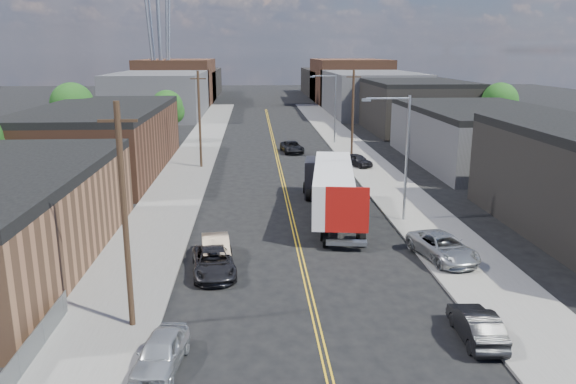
{
  "coord_description": "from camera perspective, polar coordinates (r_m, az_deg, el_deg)",
  "views": [
    {
      "loc": [
        -2.72,
        -13.1,
        11.96
      ],
      "look_at": [
        -0.39,
        24.27,
        2.5
      ],
      "focal_mm": 35.0,
      "sensor_mm": 36.0,
      "label": 1
    }
  ],
  "objects": [
    {
      "name": "ground",
      "position": [
        74.12,
        -1.43,
        4.89
      ],
      "size": [
        260.0,
        260.0,
        0.0
      ],
      "primitive_type": "plane",
      "color": "black",
      "rests_on": "ground"
    },
    {
      "name": "centerline",
      "position": [
        59.38,
        -0.87,
        2.56
      ],
      "size": [
        0.32,
        120.0,
        0.01
      ],
      "primitive_type": "cube",
      "color": "gold",
      "rests_on": "ground"
    },
    {
      "name": "sidewalk_left",
      "position": [
        59.69,
        -10.03,
        2.47
      ],
      "size": [
        5.0,
        140.0,
        0.15
      ],
      "primitive_type": "cube",
      "color": "slate",
      "rests_on": "ground"
    },
    {
      "name": "sidewalk_right",
      "position": [
        60.55,
        8.15,
        2.71
      ],
      "size": [
        5.0,
        140.0,
        0.15
      ],
      "primitive_type": "cube",
      "color": "slate",
      "rests_on": "ground"
    },
    {
      "name": "warehouse_brown",
      "position": [
        59.74,
        -18.42,
        5.12
      ],
      "size": [
        12.0,
        26.0,
        6.6
      ],
      "color": "#4F2F1F",
      "rests_on": "ground"
    },
    {
      "name": "industrial_right_b",
      "position": [
        64.68,
        19.03,
        5.49
      ],
      "size": [
        14.0,
        24.0,
        6.1
      ],
      "color": "#39393C",
      "rests_on": "ground"
    },
    {
      "name": "industrial_right_c",
      "position": [
        89.0,
        12.72,
        8.57
      ],
      "size": [
        14.0,
        22.0,
        7.6
      ],
      "color": "black",
      "rests_on": "ground"
    },
    {
      "name": "skyline_left_a",
      "position": [
        109.76,
        -12.8,
        9.67
      ],
      "size": [
        16.0,
        30.0,
        8.0
      ],
      "primitive_type": "cube",
      "color": "#39393C",
      "rests_on": "ground"
    },
    {
      "name": "skyline_right_a",
      "position": [
        110.75,
        8.4,
        9.9
      ],
      "size": [
        16.0,
        30.0,
        8.0
      ],
      "primitive_type": "cube",
      "color": "#39393C",
      "rests_on": "ground"
    },
    {
      "name": "skyline_left_b",
      "position": [
        134.4,
        -11.16,
        10.95
      ],
      "size": [
        16.0,
        26.0,
        10.0
      ],
      "primitive_type": "cube",
      "color": "#4F2F1F",
      "rests_on": "ground"
    },
    {
      "name": "skyline_right_b",
      "position": [
        135.21,
        6.23,
        11.14
      ],
      "size": [
        16.0,
        26.0,
        10.0
      ],
      "primitive_type": "cube",
      "color": "#4F2F1F",
      "rests_on": "ground"
    },
    {
      "name": "skyline_left_c",
      "position": [
        154.31,
        -10.18,
        10.81
      ],
      "size": [
        16.0,
        40.0,
        7.0
      ],
      "primitive_type": "cube",
      "color": "black",
      "rests_on": "ground"
    },
    {
      "name": "skyline_right_c",
      "position": [
        155.01,
        4.95,
        10.99
      ],
      "size": [
        16.0,
        40.0,
        7.0
      ],
      "primitive_type": "cube",
      "color": "black",
      "rests_on": "ground"
    },
    {
      "name": "streetlight_near",
      "position": [
        40.03,
        11.45,
        4.36
      ],
      "size": [
        3.39,
        0.25,
        9.0
      ],
      "color": "gray",
      "rests_on": "ground"
    },
    {
      "name": "streetlight_far",
      "position": [
        74.13,
        4.5,
        9.0
      ],
      "size": [
        3.39,
        0.25,
        9.0
      ],
      "color": "gray",
      "rests_on": "ground"
    },
    {
      "name": "utility_pole_left_near",
      "position": [
        24.7,
        -16.25,
        -2.43
      ],
      "size": [
        1.6,
        0.26,
        10.0
      ],
      "color": "black",
      "rests_on": "ground"
    },
    {
      "name": "utility_pole_left_far",
      "position": [
        58.76,
        -8.97,
        7.34
      ],
      "size": [
        1.6,
        0.26,
        10.0
      ],
      "color": "black",
      "rests_on": "ground"
    },
    {
      "name": "utility_pole_right",
      "position": [
        62.45,
        6.58,
        7.81
      ],
      "size": [
        1.6,
        0.26,
        10.0
      ],
      "color": "black",
      "rests_on": "ground"
    },
    {
      "name": "tree_left_mid",
      "position": [
        71.63,
        -21.01,
        8.06
      ],
      "size": [
        5.1,
        5.04,
        8.37
      ],
      "color": "black",
      "rests_on": "ground"
    },
    {
      "name": "tree_left_far",
      "position": [
        76.3,
        -12.14,
        8.3
      ],
      "size": [
        4.35,
        4.2,
        6.97
      ],
      "color": "black",
      "rests_on": "ground"
    },
    {
      "name": "tree_right_far",
      "position": [
        80.4,
        20.74,
        8.43
      ],
      "size": [
        4.85,
        4.76,
        7.91
      ],
      "color": "black",
      "rests_on": "ground"
    },
    {
      "name": "semi_truck",
      "position": [
        41.36,
        4.29,
        0.64
      ],
      "size": [
        4.23,
        15.78,
        4.05
      ],
      "rotation": [
        0.0,
        0.0,
        -0.13
      ],
      "color": "silver",
      "rests_on": "ground"
    },
    {
      "name": "car_left_a",
      "position": [
        22.99,
        -12.78,
        -15.6
      ],
      "size": [
        2.11,
        4.14,
        1.35
      ],
      "primitive_type": "imported",
      "rotation": [
        0.0,
        0.0,
        -0.14
      ],
      "color": "#B7BBBD",
      "rests_on": "ground"
    },
    {
      "name": "car_left_b",
      "position": [
        33.15,
        -7.34,
        -5.75
      ],
      "size": [
        2.04,
        4.57,
        1.46
      ],
      "primitive_type": "imported",
      "rotation": [
        0.0,
        0.0,
        0.11
      ],
      "color": "#8B745B",
      "rests_on": "ground"
    },
    {
      "name": "car_left_c",
      "position": [
        31.29,
        -7.56,
        -7.07
      ],
      "size": [
        2.83,
        5.15,
        1.37
      ],
      "primitive_type": "imported",
      "rotation": [
        0.0,
        0.0,
        0.12
      ],
      "color": "black",
      "rests_on": "ground"
    },
    {
      "name": "car_right_oncoming",
      "position": [
        25.68,
        18.59,
        -12.68
      ],
      "size": [
        1.62,
        4.17,
        1.35
      ],
      "primitive_type": "imported",
      "rotation": [
        0.0,
        0.0,
        3.09
      ],
      "color": "black",
      "rests_on": "ground"
    },
    {
      "name": "car_right_lot_a",
      "position": [
        33.97,
        15.47,
        -5.4
      ],
      "size": [
        3.47,
        5.61,
        1.45
      ],
      "primitive_type": "imported",
      "rotation": [
        0.0,
        0.0,
        0.22
      ],
      "color": "#9DA0A2",
      "rests_on": "sidewalk_right"
    },
    {
      "name": "car_right_lot_c",
      "position": [
        59.43,
        7.09,
        3.24
      ],
      "size": [
        3.09,
        4.1,
        1.3
      ],
      "primitive_type": "imported",
      "rotation": [
        0.0,
        0.0,
        0.47
      ],
      "color": "black",
      "rests_on": "sidewalk_right"
    },
    {
      "name": "car_ahead_truck",
      "position": [
        67.74,
        0.41,
        4.59
      ],
      "size": [
        2.87,
        5.15,
        1.36
      ],
      "primitive_type": "imported",
      "rotation": [
        0.0,
        0.0,
        0.13
      ],
      "color": "black",
      "rests_on": "ground"
    }
  ]
}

